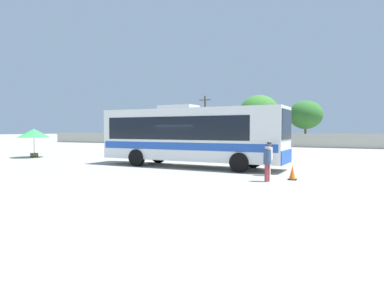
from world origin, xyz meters
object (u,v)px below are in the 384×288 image
object	(u,v)px
parked_car_leftmost_red	(176,140)
parked_car_second_white	(212,141)
roadside_tree_left	(201,119)
traffic_cone_on_apron	(292,173)
vendor_umbrella_near_gate_green	(34,134)
roadside_tree_midright	(306,115)
passenger_waiting_on_apron	(267,160)
utility_pole_near	(205,119)
roadside_tree_midleft	(259,112)
attendant_by_bus_door	(269,157)
coach_bus_white_blue	(189,134)
parked_car_third_grey	(254,141)

from	to	relation	value
parked_car_leftmost_red	parked_car_second_white	xyz separation A→B (m)	(5.57, -0.11, 0.01)
roadside_tree_left	traffic_cone_on_apron	world-z (taller)	roadside_tree_left
vendor_umbrella_near_gate_green	parked_car_leftmost_red	distance (m)	22.80
parked_car_second_white	roadside_tree_midright	xyz separation A→B (m)	(10.43, 10.33, 3.64)
roadside_tree_midright	traffic_cone_on_apron	distance (m)	36.84
parked_car_second_white	passenger_waiting_on_apron	bearing A→B (deg)	-62.74
vendor_umbrella_near_gate_green	utility_pole_near	size ratio (longest dim) A/B	0.34
passenger_waiting_on_apron	parked_car_second_white	world-z (taller)	passenger_waiting_on_apron
passenger_waiting_on_apron	roadside_tree_midleft	bearing A→B (deg)	105.59
attendant_by_bus_door	parked_car_leftmost_red	xyz separation A→B (m)	(-19.13, 25.26, -0.16)
attendant_by_bus_door	roadside_tree_left	bearing A→B (deg)	119.54
passenger_waiting_on_apron	traffic_cone_on_apron	size ratio (longest dim) A/B	2.50
roadside_tree_midleft	roadside_tree_left	bearing A→B (deg)	177.77
passenger_waiting_on_apron	roadside_tree_midright	world-z (taller)	roadside_tree_midright
passenger_waiting_on_apron	traffic_cone_on_apron	xyz separation A→B (m)	(0.88, 1.02, -0.60)
attendant_by_bus_door	roadside_tree_midright	size ratio (longest dim) A/B	0.25
attendant_by_bus_door	utility_pole_near	world-z (taller)	utility_pole_near
coach_bus_white_blue	attendant_by_bus_door	bearing A→B (deg)	-19.81
coach_bus_white_blue	roadside_tree_left	bearing A→B (deg)	113.69
attendant_by_bus_door	passenger_waiting_on_apron	world-z (taller)	attendant_by_bus_door
coach_bus_white_blue	passenger_waiting_on_apron	world-z (taller)	coach_bus_white_blue
vendor_umbrella_near_gate_green	utility_pole_near	distance (m)	28.66
coach_bus_white_blue	traffic_cone_on_apron	size ratio (longest dim) A/B	17.72
roadside_tree_left	roadside_tree_midright	distance (m)	16.64
parked_car_second_white	roadside_tree_left	size ratio (longest dim) A/B	0.77
utility_pole_near	roadside_tree_midleft	xyz separation A→B (m)	(7.45, 3.48, 1.11)
coach_bus_white_blue	parked_car_leftmost_red	world-z (taller)	coach_bus_white_blue
utility_pole_near	parked_car_leftmost_red	bearing A→B (deg)	-108.40
parked_car_second_white	roadside_tree_midleft	distance (m)	10.90
parked_car_third_grey	roadside_tree_midright	xyz separation A→B (m)	(4.74, 10.26, 3.64)
parked_car_second_white	utility_pole_near	bearing A→B (deg)	122.04
parked_car_second_white	roadside_tree_midright	bearing A→B (deg)	44.71
parked_car_second_white	parked_car_third_grey	bearing A→B (deg)	0.72
attendant_by_bus_door	traffic_cone_on_apron	xyz separation A→B (m)	(1.25, -0.87, -0.62)
roadside_tree_midleft	parked_car_leftmost_red	bearing A→B (deg)	-135.44
attendant_by_bus_door	roadside_tree_midleft	distance (m)	36.06
roadside_tree_midleft	traffic_cone_on_apron	bearing A→B (deg)	-72.68
roadside_tree_midright	traffic_cone_on_apron	xyz separation A→B (m)	(4.38, -36.35, -4.10)
roadside_tree_midright	utility_pole_near	bearing A→B (deg)	-162.36
passenger_waiting_on_apron	vendor_umbrella_near_gate_green	world-z (taller)	vendor_umbrella_near_gate_green
parked_car_third_grey	roadside_tree_midright	size ratio (longest dim) A/B	0.63
roadside_tree_midleft	coach_bus_white_blue	bearing A→B (deg)	-82.16
attendant_by_bus_door	traffic_cone_on_apron	distance (m)	1.64
parked_car_leftmost_red	parked_car_second_white	bearing A→B (deg)	-1.15
parked_car_second_white	utility_pole_near	world-z (taller)	utility_pole_near
attendant_by_bus_door	roadside_tree_midleft	size ratio (longest dim) A/B	0.22
utility_pole_near	traffic_cone_on_apron	xyz separation A→B (m)	(18.47, -31.87, -3.56)
traffic_cone_on_apron	roadside_tree_midright	bearing A→B (deg)	96.87
roadside_tree_midleft	parked_car_second_white	bearing A→B (deg)	-112.11
vendor_umbrella_near_gate_green	roadside_tree_left	size ratio (longest dim) A/B	0.47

